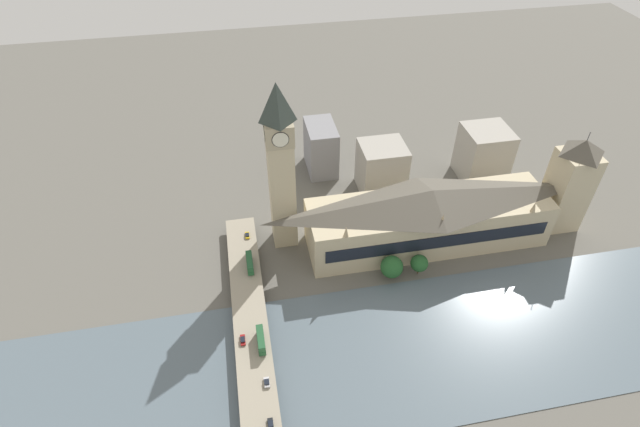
{
  "coord_description": "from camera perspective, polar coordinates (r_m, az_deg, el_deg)",
  "views": [
    {
      "loc": [
        -138.72,
        71.17,
        161.56
      ],
      "look_at": [
        22.26,
        40.44,
        19.89
      ],
      "focal_mm": 28.0,
      "sensor_mm": 36.0,
      "label": 1
    }
  ],
  "objects": [
    {
      "name": "city_block_east",
      "position": [
        269.72,
        0.11,
        7.51
      ],
      "size": [
        24.61,
        15.07,
        26.69
      ],
      "color": "gray",
      "rests_on": "ground_plane"
    },
    {
      "name": "city_block_center",
      "position": [
        277.49,
        18.16,
        6.54
      ],
      "size": [
        22.47,
        22.99,
        28.33
      ],
      "color": "#A39E93",
      "rests_on": "ground_plane"
    },
    {
      "name": "car_southbound_tail",
      "position": [
        229.06,
        -8.31,
        -2.47
      ],
      "size": [
        4.34,
        1.87,
        1.22
      ],
      "color": "gold",
      "rests_on": "road_bridge"
    },
    {
      "name": "car_northbound_mid",
      "position": [
        181.23,
        -6.11,
        -18.64
      ],
      "size": [
        3.87,
        1.94,
        1.39
      ],
      "color": "silver",
      "rests_on": "road_bridge"
    },
    {
      "name": "double_decker_bus_rear",
      "position": [
        213.97,
        -8.04,
        -5.58
      ],
      "size": [
        11.12,
        2.58,
        4.59
      ],
      "color": "#235B33",
      "rests_on": "road_bridge"
    },
    {
      "name": "clock_tower",
      "position": [
        207.27,
        -4.52,
        5.56
      ],
      "size": [
        11.84,
        11.84,
        79.09
      ],
      "color": "#C1B28E",
      "rests_on": "ground_plane"
    },
    {
      "name": "tree_embankment_mid",
      "position": [
        218.11,
        11.28,
        -5.6
      ],
      "size": [
        7.6,
        7.6,
        10.07
      ],
      "color": "brown",
      "rests_on": "ground_plane"
    },
    {
      "name": "car_southbound_mid",
      "position": [
        191.74,
        -8.81,
        -14.08
      ],
      "size": [
        4.63,
        1.81,
        1.39
      ],
      "color": "maroon",
      "rests_on": "road_bridge"
    },
    {
      "name": "river_water",
      "position": [
        203.14,
        14.99,
        -13.86
      ],
      "size": [
        63.95,
        360.0,
        0.3
      ],
      "primitive_type": "cube",
      "color": "slate",
      "rests_on": "ground_plane"
    },
    {
      "name": "double_decker_bus_lead",
      "position": [
        188.49,
        -6.78,
        -14.13
      ],
      "size": [
        10.91,
        2.61,
        4.85
      ],
      "color": "#235B33",
      "rests_on": "road_bridge"
    },
    {
      "name": "tree_embankment_near",
      "position": [
        214.28,
        8.2,
        -6.06
      ],
      "size": [
        9.7,
        9.7,
        11.38
      ],
      "color": "brown",
      "rests_on": "ground_plane"
    },
    {
      "name": "victoria_tower",
      "position": [
        253.85,
        26.59,
        3.03
      ],
      "size": [
        15.81,
        15.81,
        50.93
      ],
      "color": "#C1B28E",
      "rests_on": "ground_plane"
    },
    {
      "name": "ground_plane",
      "position": [
        224.52,
        11.34,
        -6.24
      ],
      "size": [
        600.0,
        600.0,
        0.0
      ],
      "primitive_type": "plane",
      "color": "#605E56"
    },
    {
      "name": "city_block_west",
      "position": [
        257.01,
        7.04,
        5.2
      ],
      "size": [
        20.92,
        22.57,
        26.13
      ],
      "color": "#A39E93",
      "rests_on": "ground_plane"
    },
    {
      "name": "road_bridge",
      "position": [
        186.73,
        -7.42,
        -17.03
      ],
      "size": [
        159.9,
        13.15,
        5.38
      ],
      "color": "gray",
      "rests_on": "ground_plane"
    },
    {
      "name": "parliament_hall",
      "position": [
        228.25,
        12.28,
        -0.35
      ],
      "size": [
        28.47,
        108.38,
        29.54
      ],
      "color": "#C1B28E",
      "rests_on": "ground_plane"
    },
    {
      "name": "car_northbound_lead",
      "position": [
        173.98,
        -5.67,
        -22.86
      ],
      "size": [
        4.15,
        1.81,
        1.45
      ],
      "color": "black",
      "rests_on": "road_bridge"
    }
  ]
}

